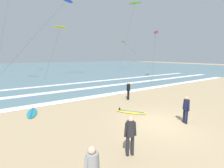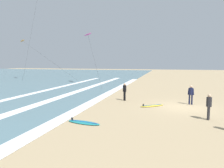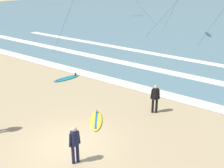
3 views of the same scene
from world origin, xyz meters
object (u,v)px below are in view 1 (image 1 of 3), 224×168
(surfboard_foreground_flat, at_px, (131,112))
(kite_blue_far_right, at_px, (66,1))
(kite_yellow_mid_center, at_px, (60,27))
(kite_magenta_far_left, at_px, (156,33))
(surfer_foreground_main, at_px, (186,107))
(surfboard_left_pile, at_px, (32,113))
(surfer_mid_group, at_px, (128,89))
(kite_lime_distant_high, at_px, (135,4))
(surfer_right_near, at_px, (130,132))
(kite_orange_low_near, at_px, (123,42))

(surfboard_foreground_flat, xyz_separation_m, kite_blue_far_right, (2.31, 19.88, 12.94))
(kite_yellow_mid_center, xyz_separation_m, kite_blue_far_right, (0.13, -4.00, 3.70))
(kite_yellow_mid_center, height_order, kite_magenta_far_left, kite_yellow_mid_center)
(surfer_foreground_main, distance_m, kite_blue_far_right, 25.90)
(surfer_foreground_main, distance_m, surfboard_left_pile, 9.81)
(surfer_foreground_main, relative_size, kite_blue_far_right, 0.12)
(surfer_mid_group, relative_size, kite_lime_distant_high, 0.09)
(surfer_mid_group, relative_size, surfer_foreground_main, 1.00)
(surfer_right_near, bearing_deg, kite_yellow_mid_center, 79.16)
(surfer_foreground_main, distance_m, kite_yellow_mid_center, 28.19)
(surfer_mid_group, relative_size, kite_blue_far_right, 0.12)
(surfer_foreground_main, distance_m, kite_lime_distant_high, 36.54)
(kite_orange_low_near, distance_m, kite_yellow_mid_center, 17.94)
(kite_blue_far_right, bearing_deg, kite_yellow_mid_center, 91.88)
(surfer_mid_group, relative_size, kite_orange_low_near, 0.12)
(surfboard_foreground_flat, bearing_deg, surfer_right_near, -130.45)
(surfer_foreground_main, xyz_separation_m, kite_blue_far_right, (0.81, 22.92, 12.03))
(surfboard_left_pile, relative_size, kite_magenta_far_left, 0.27)
(surfer_right_near, height_order, kite_magenta_far_left, kite_magenta_far_left)
(kite_orange_low_near, relative_size, kite_magenta_far_left, 1.63)
(surfer_foreground_main, relative_size, surfboard_left_pile, 0.74)
(surfer_mid_group, height_order, surfer_right_near, same)
(surfer_foreground_main, xyz_separation_m, kite_orange_low_near, (18.27, 30.05, 6.71))
(surfer_foreground_main, relative_size, kite_magenta_far_left, 0.20)
(surfer_mid_group, xyz_separation_m, kite_lime_distant_high, (18.84, 21.15, 15.67))
(surfer_right_near, xyz_separation_m, kite_yellow_mid_center, (5.27, 27.50, 8.34))
(surfer_mid_group, height_order, surfer_foreground_main, same)
(surfboard_foreground_flat, relative_size, kite_blue_far_right, 0.15)
(surfer_mid_group, distance_m, kite_yellow_mid_center, 22.83)
(surfboard_foreground_flat, bearing_deg, surfer_mid_group, 54.25)
(surfer_mid_group, height_order, kite_yellow_mid_center, kite_yellow_mid_center)
(surfboard_left_pile, relative_size, kite_blue_far_right, 0.16)
(surfer_mid_group, xyz_separation_m, surfboard_left_pile, (-7.63, 0.88, -0.91))
(kite_magenta_far_left, bearing_deg, surfboard_left_pile, -159.54)
(kite_orange_low_near, xyz_separation_m, kite_lime_distant_high, (0.96, -3.22, 8.96))
(surfboard_foreground_flat, height_order, kite_yellow_mid_center, kite_yellow_mid_center)
(surfer_foreground_main, xyz_separation_m, kite_lime_distant_high, (19.23, 26.83, 15.67))
(surfboard_foreground_flat, bearing_deg, kite_yellow_mid_center, 84.78)
(kite_yellow_mid_center, xyz_separation_m, kite_lime_distant_high, (18.56, -0.10, 7.33))
(kite_yellow_mid_center, bearing_deg, surfboard_foreground_flat, -95.22)
(surfer_foreground_main, bearing_deg, surfer_mid_group, 86.08)
(kite_magenta_far_left, bearing_deg, kite_lime_distant_high, 64.27)
(surfer_mid_group, bearing_deg, surfboard_foreground_flat, -125.75)
(kite_orange_low_near, height_order, kite_blue_far_right, kite_blue_far_right)
(surfer_mid_group, height_order, kite_lime_distant_high, kite_lime_distant_high)
(surfer_foreground_main, height_order, kite_orange_low_near, kite_orange_low_near)
(surfboard_foreground_flat, bearing_deg, kite_lime_distant_high, 48.92)
(surfboard_foreground_flat, height_order, kite_orange_low_near, kite_orange_low_near)
(surfer_foreground_main, distance_m, kite_orange_low_near, 35.80)
(surfboard_left_pile, relative_size, surfboard_foreground_flat, 1.07)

